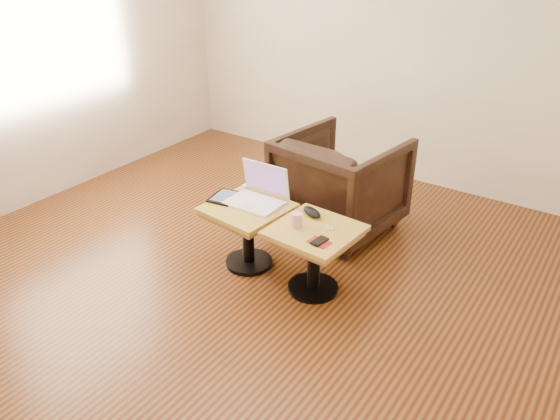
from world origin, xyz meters
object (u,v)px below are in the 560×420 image
Objects in this scene: striped_cup at (296,220)px; armchair at (340,183)px; side_table_left at (248,221)px; laptop at (258,195)px; side_table_right at (315,245)px.

armchair reaches higher than striped_cup.
side_table_left is 0.66× the size of armchair.
laptop is 3.98× the size of striped_cup.
laptop is (-0.51, 0.09, 0.17)m from side_table_right.
armchair is (-0.27, 0.82, 0.04)m from side_table_right.
armchair is at bearing 112.04° from side_table_right.
striped_cup is (0.39, -0.13, -0.01)m from laptop.
laptop is at bearing 161.30° from striped_cup.
armchair is (0.23, 0.73, -0.13)m from laptop.
striped_cup is at bearing -0.37° from side_table_left.
armchair is at bearing 78.19° from side_table_left.
striped_cup is 0.89m from armchair.
laptop reaches higher than striped_cup.
side_table_right is 0.87m from armchair.
armchair reaches higher than laptop.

